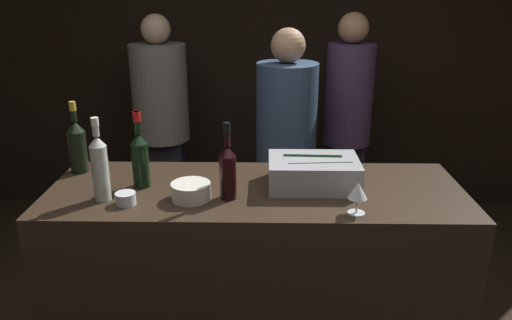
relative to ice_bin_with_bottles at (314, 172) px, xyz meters
name	(u,v)px	position (x,y,z in m)	size (l,w,h in m)	color
wall_back_chalkboard	(261,45)	(-0.25, 2.13, 0.29)	(6.40, 0.06, 2.80)	black
bar_counter	(256,290)	(-0.25, -0.04, -0.59)	(1.81, 0.65, 1.04)	#2D2116
ice_bin_with_bottles	(314,172)	(0.00, 0.00, 0.00)	(0.39, 0.27, 0.13)	#9EA0A5
bowl_white	(191,191)	(-0.52, -0.15, -0.03)	(0.16, 0.16, 0.07)	silver
wine_glass	(358,192)	(0.14, -0.28, 0.02)	(0.08, 0.08, 0.13)	silver
candle_votive	(126,198)	(-0.78, -0.21, -0.04)	(0.08, 0.08, 0.05)	silver
white_wine_bottle	(100,166)	(-0.88, -0.16, 0.08)	(0.07, 0.07, 0.35)	#B2B7AD
champagne_bottle	(77,145)	(-1.09, 0.16, 0.07)	(0.08, 0.08, 0.34)	black
red_wine_bottle_burgundy	(140,157)	(-0.75, -0.02, 0.07)	(0.07, 0.07, 0.34)	black
red_wine_bottle_black_foil	(228,169)	(-0.37, -0.14, 0.06)	(0.07, 0.07, 0.33)	black
person_in_hoodie	(348,119)	(0.38, 1.46, -0.16)	(0.34, 0.34, 1.70)	black
person_blond_tee	(162,118)	(-0.99, 1.56, -0.18)	(0.41, 0.41, 1.68)	black
person_grey_polo	(286,145)	(-0.08, 1.01, -0.21)	(0.38, 0.38, 1.64)	black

